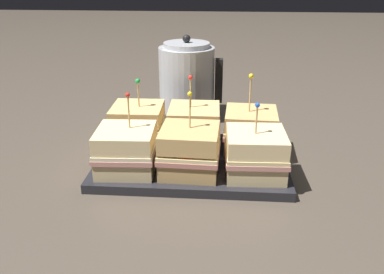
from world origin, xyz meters
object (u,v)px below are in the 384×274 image
at_px(sandwich_back_center, 194,127).
at_px(sandwich_front_left, 126,150).
at_px(sandwich_front_right, 255,154).
at_px(sandwich_back_left, 138,125).
at_px(sandwich_back_right, 250,130).
at_px(kettle_steel, 187,82).
at_px(sandwich_front_center, 188,150).
at_px(serving_platter, 192,161).

bearing_deg(sandwich_back_center, sandwich_front_left, -133.95).
bearing_deg(sandwich_front_right, sandwich_front_left, -179.58).
distance_m(sandwich_back_left, sandwich_back_right, 0.24).
bearing_deg(sandwich_back_left, kettle_steel, 68.29).
relative_size(sandwich_front_center, sandwich_front_right, 1.10).
distance_m(sandwich_front_center, sandwich_back_center, 0.12).
bearing_deg(sandwich_back_right, serving_platter, -153.92).
height_order(serving_platter, sandwich_back_left, sandwich_back_left).
height_order(sandwich_front_center, sandwich_back_left, sandwich_front_center).
xyz_separation_m(sandwich_back_left, sandwich_back_center, (0.12, 0.00, -0.00)).
relative_size(sandwich_front_center, sandwich_back_right, 0.96).
relative_size(sandwich_front_left, sandwich_front_center, 0.97).
distance_m(sandwich_front_left, sandwich_back_right, 0.27).
bearing_deg(sandwich_front_center, sandwich_front_right, -0.08).
relative_size(sandwich_back_left, kettle_steel, 0.67).
relative_size(sandwich_front_left, sandwich_back_center, 0.97).
distance_m(sandwich_back_center, kettle_steel, 0.23).
height_order(sandwich_front_left, sandwich_back_left, sandwich_front_left).
bearing_deg(sandwich_front_center, sandwich_back_center, 89.41).
height_order(sandwich_back_center, sandwich_back_right, sandwich_back_right).
xyz_separation_m(sandwich_front_left, sandwich_front_center, (0.12, 0.00, 0.00)).
bearing_deg(serving_platter, sandwich_back_left, 153.28).
bearing_deg(sandwich_back_center, sandwich_front_right, -44.47).
xyz_separation_m(serving_platter, sandwich_front_center, (-0.00, -0.06, 0.05)).
relative_size(sandwich_front_right, sandwich_back_right, 0.87).
bearing_deg(serving_platter, sandwich_back_center, 91.20).
xyz_separation_m(sandwich_back_right, kettle_steel, (-0.16, 0.22, 0.04)).
bearing_deg(kettle_steel, serving_platter, -83.10).
bearing_deg(sandwich_front_right, sandwich_front_center, 179.92).
distance_m(serving_platter, sandwich_back_left, 0.15).
distance_m(sandwich_front_center, sandwich_back_right, 0.17).
xyz_separation_m(sandwich_front_left, sandwich_back_right, (0.24, 0.12, 0.00)).
relative_size(sandwich_back_left, sandwich_back_center, 0.95).
relative_size(serving_platter, sandwich_front_right, 2.69).
bearing_deg(serving_platter, sandwich_front_center, -92.44).
distance_m(sandwich_front_right, sandwich_back_right, 0.12).
bearing_deg(sandwich_back_right, sandwich_front_right, -88.86).
height_order(sandwich_front_center, sandwich_front_right, sandwich_front_center).
xyz_separation_m(sandwich_front_right, sandwich_back_right, (-0.00, 0.12, 0.00)).
relative_size(sandwich_back_center, kettle_steel, 0.71).
height_order(serving_platter, sandwich_back_center, sandwich_back_center).
xyz_separation_m(serving_platter, sandwich_back_right, (0.12, 0.06, 0.05)).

